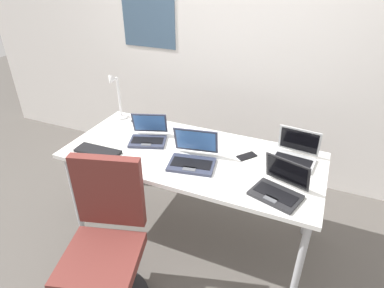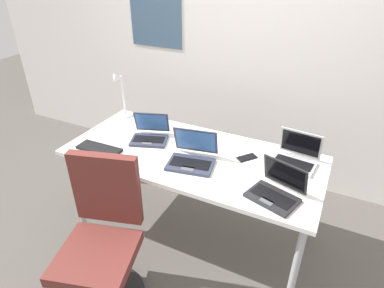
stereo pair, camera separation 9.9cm
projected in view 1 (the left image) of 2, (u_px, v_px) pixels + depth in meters
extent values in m
plane|color=#56514C|center=(192.00, 230.00, 2.67)|extent=(12.00, 12.00, 0.00)
cube|color=silver|center=(241.00, 40.00, 2.89)|extent=(6.00, 0.12, 2.60)
cube|color=#3F5972|center=(147.00, 6.00, 3.02)|extent=(0.56, 0.01, 0.76)
cube|color=white|center=(192.00, 156.00, 2.30)|extent=(1.80, 0.80, 0.03)
cylinder|color=#B2B5BA|center=(75.00, 195.00, 2.51)|extent=(0.04, 0.04, 0.71)
cylinder|color=#B2B5BA|center=(299.00, 266.00, 1.93)|extent=(0.04, 0.04, 0.71)
cylinder|color=#B2B5BA|center=(124.00, 152.00, 3.05)|extent=(0.04, 0.04, 0.71)
cylinder|color=#B2B5BA|center=(311.00, 198.00, 2.47)|extent=(0.04, 0.04, 0.71)
cylinder|color=white|center=(121.00, 116.00, 2.81)|extent=(0.12, 0.12, 0.02)
cylinder|color=white|center=(119.00, 97.00, 2.72)|extent=(0.02, 0.02, 0.34)
cylinder|color=white|center=(114.00, 79.00, 2.60)|extent=(0.01, 0.08, 0.01)
cone|color=white|center=(111.00, 80.00, 2.57)|extent=(0.07, 0.09, 0.09)
cube|color=#33384C|center=(192.00, 165.00, 2.16)|extent=(0.34, 0.26, 0.02)
cube|color=black|center=(192.00, 163.00, 2.15)|extent=(0.28, 0.16, 0.00)
cube|color=#595B60|center=(189.00, 169.00, 2.09)|extent=(0.09, 0.06, 0.00)
cube|color=#33384C|center=(196.00, 141.00, 2.22)|extent=(0.31, 0.13, 0.20)
cube|color=#3F72BF|center=(196.00, 141.00, 2.21)|extent=(0.28, 0.11, 0.17)
cube|color=#33384C|center=(148.00, 142.00, 2.42)|extent=(0.31, 0.26, 0.02)
cube|color=black|center=(148.00, 140.00, 2.42)|extent=(0.25, 0.17, 0.00)
cube|color=#595B60|center=(146.00, 144.00, 2.37)|extent=(0.08, 0.06, 0.00)
cube|color=#33384C|center=(150.00, 123.00, 2.48)|extent=(0.27, 0.15, 0.17)
cube|color=#3F72BF|center=(150.00, 123.00, 2.47)|extent=(0.24, 0.13, 0.15)
cube|color=#B7BABC|center=(293.00, 161.00, 2.19)|extent=(0.30, 0.22, 0.02)
cube|color=black|center=(293.00, 160.00, 2.19)|extent=(0.26, 0.13, 0.00)
cube|color=#595B60|center=(290.00, 164.00, 2.14)|extent=(0.08, 0.05, 0.00)
cube|color=#B7BABC|center=(299.00, 141.00, 2.22)|extent=(0.28, 0.07, 0.19)
cube|color=black|center=(299.00, 141.00, 2.22)|extent=(0.25, 0.06, 0.16)
cube|color=#232326|center=(275.00, 195.00, 1.88)|extent=(0.32, 0.26, 0.02)
cube|color=black|center=(276.00, 194.00, 1.88)|extent=(0.26, 0.17, 0.00)
cube|color=#595B60|center=(270.00, 199.00, 1.84)|extent=(0.09, 0.06, 0.00)
cube|color=#232326|center=(287.00, 172.00, 1.91)|extent=(0.28, 0.13, 0.19)
cube|color=black|center=(287.00, 172.00, 1.90)|extent=(0.25, 0.11, 0.16)
cube|color=black|center=(98.00, 151.00, 2.31)|extent=(0.33, 0.13, 0.02)
ellipsoid|color=black|center=(136.00, 120.00, 2.73)|extent=(0.09, 0.11, 0.03)
cube|color=black|center=(247.00, 156.00, 2.26)|extent=(0.13, 0.15, 0.01)
cube|color=#4C4C51|center=(192.00, 141.00, 2.44)|extent=(0.19, 0.17, 0.02)
cube|color=#4C4C51|center=(190.00, 137.00, 2.42)|extent=(0.17, 0.15, 0.03)
cylinder|color=#A5A8AD|center=(106.00, 284.00, 1.99)|extent=(0.05, 0.05, 0.34)
cube|color=brown|center=(101.00, 261.00, 1.89)|extent=(0.55, 0.55, 0.07)
cube|color=brown|center=(109.00, 191.00, 1.95)|extent=(0.42, 0.17, 0.48)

